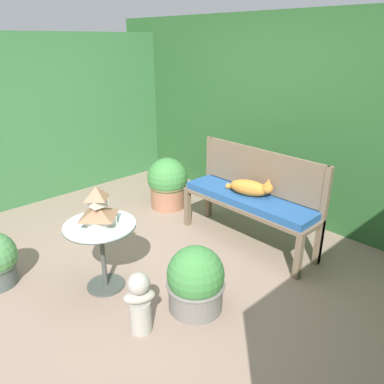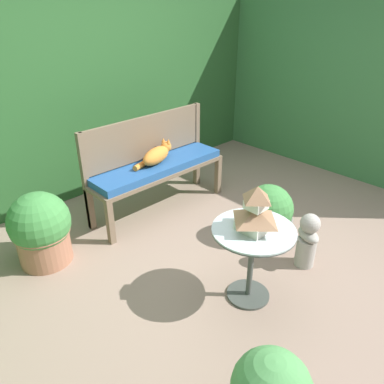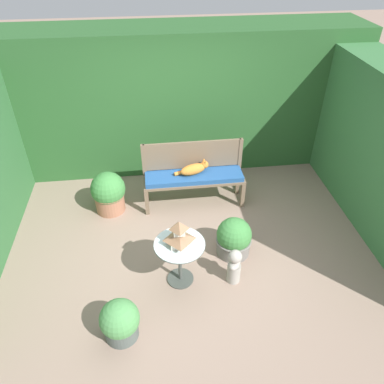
{
  "view_description": "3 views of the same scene",
  "coord_description": "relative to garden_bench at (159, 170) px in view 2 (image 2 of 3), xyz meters",
  "views": [
    {
      "loc": [
        2.4,
        -1.94,
        2.1
      ],
      "look_at": [
        -0.1,
        0.44,
        0.67
      ],
      "focal_mm": 35.0,
      "sensor_mm": 36.0,
      "label": 1
    },
    {
      "loc": [
        -2.08,
        -1.88,
        2.12
      ],
      "look_at": [
        0.19,
        0.48,
        0.4
      ],
      "focal_mm": 35.0,
      "sensor_mm": 36.0,
      "label": 2
    },
    {
      "loc": [
        -0.44,
        -3.74,
        3.78
      ],
      "look_at": [
        0.1,
        0.55,
        0.55
      ],
      "focal_mm": 35.0,
      "sensor_mm": 36.0,
      "label": 3
    }
  ],
  "objects": [
    {
      "name": "bench_backrest",
      "position": [
        -0.0,
        0.19,
        0.26
      ],
      "size": [
        1.56,
        0.06,
        1.02
      ],
      "color": "brown",
      "rests_on": "ground"
    },
    {
      "name": "foliage_hedge_right",
      "position": [
        2.67,
        -0.84,
        0.62
      ],
      "size": [
        0.7,
        3.5,
        2.18
      ],
      "primitive_type": "cube",
      "color": "#38703D",
      "rests_on": "ground"
    },
    {
      "name": "ground",
      "position": [
        -0.18,
        -0.99,
        -0.47
      ],
      "size": [
        30.0,
        30.0,
        0.0
      ],
      "primitive_type": "plane",
      "color": "gray"
    },
    {
      "name": "cat",
      "position": [
        0.0,
        0.02,
        0.17
      ],
      "size": [
        0.55,
        0.29,
        0.21
      ],
      "rotation": [
        0.0,
        0.0,
        0.31
      ],
      "color": "orange",
      "rests_on": "garden_bench"
    },
    {
      "name": "pagoda_birdhouse",
      "position": [
        -0.38,
        -1.55,
        0.3
      ],
      "size": [
        0.29,
        0.29,
        0.35
      ],
      "color": "silver",
      "rests_on": "patio_table"
    },
    {
      "name": "foliage_hedge_back",
      "position": [
        -0.18,
        1.45,
        0.72
      ],
      "size": [
        6.4,
        1.08,
        2.39
      ],
      "primitive_type": "cube",
      "color": "#285628",
      "rests_on": "ground"
    },
    {
      "name": "patio_table",
      "position": [
        -0.38,
        -1.55,
        0.02
      ],
      "size": [
        0.62,
        0.62,
        0.63
      ],
      "color": "#424742",
      "rests_on": "ground"
    },
    {
      "name": "garden_bust",
      "position": [
        0.29,
        -1.65,
        -0.21
      ],
      "size": [
        0.23,
        0.28,
        0.51
      ],
      "rotation": [
        0.0,
        0.0,
        1.1
      ],
      "color": "#A39E93",
      "rests_on": "ground"
    },
    {
      "name": "potted_plant_patio_mid",
      "position": [
        -1.33,
        -0.0,
        -0.15
      ],
      "size": [
        0.53,
        0.53,
        0.67
      ],
      "color": "#9E664C",
      "rests_on": "ground"
    },
    {
      "name": "garden_bench",
      "position": [
        0.0,
        0.0,
        0.0
      ],
      "size": [
        1.56,
        0.42,
        0.56
      ],
      "color": "brown",
      "rests_on": "ground"
    },
    {
      "name": "potted_plant_path_edge",
      "position": [
        0.39,
        -1.16,
        -0.22
      ],
      "size": [
        0.49,
        0.49,
        0.56
      ],
      "color": "slate",
      "rests_on": "ground"
    }
  ]
}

